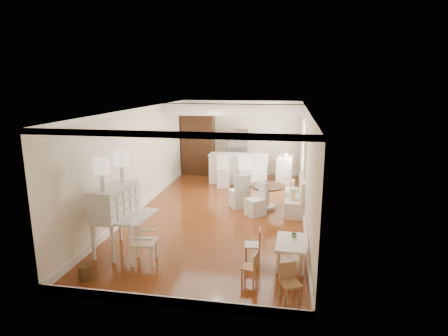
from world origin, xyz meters
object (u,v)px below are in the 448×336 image
(secretary_bureau, at_px, (116,219))
(fridge, at_px, (248,153))
(gustavian_armchair, at_px, (144,242))
(kids_table, at_px, (291,253))
(kids_chair_c, at_px, (290,283))
(sideboard, at_px, (285,171))
(dining_table, at_px, (267,197))
(pantry_cabinet, at_px, (198,144))
(kids_chair_a, at_px, (249,267))
(bar_stool_right, at_px, (245,172))
(slip_chair_near, at_px, (255,199))
(kids_chair_b, at_px, (253,244))
(bar_stool_left, at_px, (223,172))
(wicker_basket, at_px, (86,272))
(slip_chair_far, at_px, (239,190))
(breakfast_counter, at_px, (239,169))

(secretary_bureau, height_order, fridge, fridge)
(gustavian_armchair, distance_m, kids_table, 2.87)
(kids_chair_c, relative_size, fridge, 0.35)
(kids_table, relative_size, sideboard, 0.92)
(dining_table, distance_m, pantry_cabinet, 4.71)
(kids_chair_a, bearing_deg, secretary_bureau, -95.55)
(dining_table, distance_m, bar_stool_right, 2.23)
(slip_chair_near, height_order, pantry_cabinet, pantry_cabinet)
(slip_chair_near, bearing_deg, kids_chair_b, -38.45)
(kids_chair_a, relative_size, sideboard, 0.54)
(bar_stool_left, bearing_deg, kids_chair_c, -83.52)
(bar_stool_left, relative_size, fridge, 0.59)
(gustavian_armchair, height_order, sideboard, sideboard)
(bar_stool_left, bearing_deg, kids_table, -79.19)
(secretary_bureau, distance_m, pantry_cabinet, 6.91)
(kids_chair_b, xyz_separation_m, pantry_cabinet, (-2.75, 6.83, 0.82))
(bar_stool_right, bearing_deg, wicker_basket, -124.65)
(bar_stool_left, bearing_deg, slip_chair_near, -75.52)
(gustavian_armchair, relative_size, wicker_basket, 3.28)
(kids_chair_b, xyz_separation_m, dining_table, (0.10, 3.17, 0.01))
(wicker_basket, bearing_deg, kids_chair_c, -1.18)
(kids_chair_c, relative_size, slip_chair_near, 0.69)
(dining_table, bearing_deg, kids_chair_a, -91.16)
(kids_chair_a, xyz_separation_m, sideboard, (0.53, 6.67, 0.21))
(kids_chair_a, bearing_deg, slip_chair_far, -160.62)
(bar_stool_right, xyz_separation_m, pantry_cabinet, (-1.98, 1.62, 0.63))
(slip_chair_far, relative_size, fridge, 0.54)
(kids_chair_a, bearing_deg, breakfast_counter, -161.37)
(bar_stool_left, bearing_deg, pantry_cabinet, 114.48)
(wicker_basket, height_order, pantry_cabinet, pantry_cabinet)
(slip_chair_far, xyz_separation_m, sideboard, (1.24, 2.65, 0.00))
(gustavian_armchair, bearing_deg, wicker_basket, 127.36)
(wicker_basket, xyz_separation_m, dining_table, (3.00, 4.42, 0.20))
(gustavian_armchair, xyz_separation_m, kids_chair_c, (2.83, -0.87, -0.12))
(slip_chair_near, height_order, fridge, fridge)
(secretary_bureau, height_order, gustavian_armchair, secretary_bureau)
(dining_table, height_order, sideboard, sideboard)
(pantry_cabinet, bearing_deg, gustavian_armchair, -84.81)
(kids_chair_a, relative_size, bar_stool_right, 0.53)
(kids_chair_a, xyz_separation_m, kids_chair_c, (0.71, -0.50, 0.04))
(secretary_bureau, xyz_separation_m, bar_stool_left, (1.35, 5.23, -0.18))
(kids_chair_c, bearing_deg, sideboard, 67.06)
(kids_chair_c, relative_size, sideboard, 0.61)
(secretary_bureau, relative_size, bar_stool_right, 1.35)
(wicker_basket, distance_m, dining_table, 5.35)
(kids_chair_b, relative_size, dining_table, 0.67)
(slip_chair_near, distance_m, breakfast_counter, 3.29)
(gustavian_armchair, xyz_separation_m, slip_chair_far, (1.40, 3.65, 0.05))
(kids_table, xyz_separation_m, kids_chair_c, (-0.01, -1.28, 0.08))
(kids_chair_b, relative_size, pantry_cabinet, 0.29)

